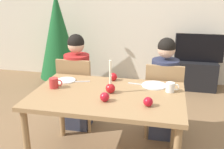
{
  "coord_description": "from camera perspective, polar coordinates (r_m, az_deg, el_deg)",
  "views": [
    {
      "loc": [
        0.52,
        -2.21,
        1.71
      ],
      "look_at": [
        0.0,
        0.2,
        0.87
      ],
      "focal_mm": 42.78,
      "sensor_mm": 36.0,
      "label": 1
    }
  ],
  "objects": [
    {
      "name": "apple_by_right_mug",
      "position": [
        2.29,
        -1.58,
        -4.81
      ],
      "size": [
        0.08,
        0.08,
        0.08
      ],
      "primitive_type": "sphere",
      "color": "#B11422",
      "rests_on": "dining_table"
    },
    {
      "name": "dining_table",
      "position": [
        2.5,
        -0.97,
        -5.87
      ],
      "size": [
        1.4,
        0.9,
        0.75
      ],
      "color": "#99754C",
      "rests_on": "ground"
    },
    {
      "name": "mug_right",
      "position": [
        2.55,
        12.41,
        -2.68
      ],
      "size": [
        0.12,
        0.08,
        0.09
      ],
      "color": "white",
      "rests_on": "dining_table"
    },
    {
      "name": "plate_right",
      "position": [
        2.68,
        9.0,
        -2.29
      ],
      "size": [
        0.25,
        0.25,
        0.01
      ],
      "primitive_type": "cylinder",
      "color": "silver",
      "rests_on": "dining_table"
    },
    {
      "name": "candle_centerpiece",
      "position": [
        2.46,
        -0.35,
        -2.53
      ],
      "size": [
        0.09,
        0.09,
        0.31
      ],
      "color": "red",
      "rests_on": "dining_table"
    },
    {
      "name": "chair_left",
      "position": [
        3.23,
        -7.49,
        -3.13
      ],
      "size": [
        0.4,
        0.4,
        0.9
      ],
      "color": "#99754C",
      "rests_on": "ground"
    },
    {
      "name": "fork_right",
      "position": [
        2.7,
        5.33,
        -2.01
      ],
      "size": [
        0.18,
        0.03,
        0.01
      ],
      "primitive_type": "cube",
      "rotation": [
        0.0,
        0.0,
        -0.08
      ],
      "color": "silver",
      "rests_on": "dining_table"
    },
    {
      "name": "apple_by_left_plate",
      "position": [
        2.78,
        0.26,
        -0.48
      ],
      "size": [
        0.08,
        0.08,
        0.08
      ],
      "primitive_type": "sphere",
      "color": "red",
      "rests_on": "dining_table"
    },
    {
      "name": "tv_stand",
      "position": [
        4.77,
        17.61,
        -0.09
      ],
      "size": [
        0.64,
        0.4,
        0.48
      ],
      "primitive_type": "cube",
      "color": "black",
      "rests_on": "ground"
    },
    {
      "name": "tv",
      "position": [
        4.65,
        18.17,
        5.41
      ],
      "size": [
        0.79,
        0.05,
        0.46
      ],
      "color": "black",
      "rests_on": "tv_stand"
    },
    {
      "name": "chair_right",
      "position": [
        3.06,
        10.92,
        -4.6
      ],
      "size": [
        0.4,
        0.4,
        0.9
      ],
      "color": "#99754C",
      "rests_on": "ground"
    },
    {
      "name": "apple_near_candle",
      "position": [
        2.22,
        7.72,
        -5.79
      ],
      "size": [
        0.08,
        0.08,
        0.08
      ],
      "primitive_type": "sphere",
      "color": "#B21021",
      "rests_on": "dining_table"
    },
    {
      "name": "fork_left",
      "position": [
        2.77,
        -6.57,
        -1.5
      ],
      "size": [
        0.18,
        0.06,
        0.01
      ],
      "primitive_type": "cube",
      "rotation": [
        0.0,
        0.0,
        0.28
      ],
      "color": "silver",
      "rests_on": "dining_table"
    },
    {
      "name": "person_left_child",
      "position": [
        3.24,
        -7.35,
        -1.98
      ],
      "size": [
        0.3,
        0.3,
        1.17
      ],
      "color": "#33384C",
      "rests_on": "ground"
    },
    {
      "name": "mug_left",
      "position": [
        2.64,
        -12.26,
        -1.78
      ],
      "size": [
        0.13,
        0.09,
        0.1
      ],
      "color": "#B72D2D",
      "rests_on": "dining_table"
    },
    {
      "name": "person_right_child",
      "position": [
        3.07,
        11.01,
        -3.38
      ],
      "size": [
        0.3,
        0.3,
        1.17
      ],
      "color": "#33384C",
      "rests_on": "ground"
    },
    {
      "name": "back_wall",
      "position": [
        4.86,
        6.15,
        13.82
      ],
      "size": [
        6.4,
        0.1,
        2.6
      ],
      "primitive_type": "cube",
      "color": "beige",
      "rests_on": "ground"
    },
    {
      "name": "plate_left",
      "position": [
        2.82,
        -9.83,
        -1.24
      ],
      "size": [
        0.2,
        0.2,
        0.01
      ],
      "primitive_type": "cylinder",
      "color": "white",
      "rests_on": "dining_table"
    },
    {
      "name": "christmas_tree",
      "position": [
        4.71,
        -11.47,
        8.12
      ],
      "size": [
        0.7,
        0.7,
        1.68
      ],
      "color": "brown",
      "rests_on": "ground"
    }
  ]
}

